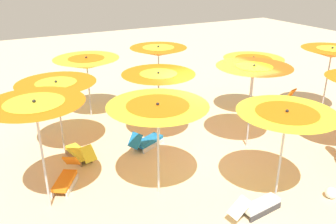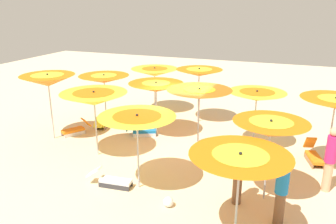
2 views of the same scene
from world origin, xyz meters
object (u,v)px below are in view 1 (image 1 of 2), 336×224
object	(u,v)px
beach_umbrella_1	(158,114)
lounger_3	(258,206)
beach_umbrella_4	(57,88)
beach_umbrella_11	(332,53)
lounger_0	(66,178)
beach_umbrella_9	(158,52)
lounger_2	(302,104)
lounger_1	(80,153)
beach_umbrella_8	(87,63)
beach_umbrella_2	(286,120)
beach_ball	(331,193)
beach_umbrella_5	(158,79)
beach_umbrella_10	(253,63)
beach_umbrella_0	(36,112)
lounger_4	(147,141)
beach_umbrella_6	(254,72)

from	to	relation	value
beach_umbrella_1	lounger_3	xyz separation A→B (m)	(1.69, 1.55, -1.83)
beach_umbrella_4	beach_umbrella_11	xyz separation A→B (m)	(1.57, 8.84, 0.31)
lounger_0	lounger_3	world-z (taller)	lounger_0
beach_umbrella_1	beach_umbrella_9	distance (m)	5.08
beach_umbrella_4	lounger_2	bearing A→B (deg)	83.44
lounger_1	lounger_2	bearing A→B (deg)	-104.07
beach_umbrella_8	lounger_2	size ratio (longest dim) A/B	1.70
beach_umbrella_2	beach_ball	size ratio (longest dim) A/B	8.14
beach_umbrella_9	beach_umbrella_11	distance (m)	5.87
beach_umbrella_8	beach_umbrella_11	distance (m)	8.28
beach_umbrella_4	beach_umbrella_11	distance (m)	8.98
lounger_3	beach_umbrella_4	bearing A→B (deg)	117.11
beach_umbrella_8	lounger_3	distance (m)	7.31
beach_umbrella_1	beach_umbrella_11	bearing A→B (deg)	101.80
beach_umbrella_1	beach_umbrella_11	distance (m)	7.49
beach_umbrella_5	beach_umbrella_10	world-z (taller)	beach_umbrella_5
beach_umbrella_2	beach_umbrella_9	bearing A→B (deg)	-179.87
beach_umbrella_0	beach_umbrella_2	xyz separation A→B (m)	(2.12, 4.69, -0.32)
lounger_1	lounger_4	xyz separation A→B (m)	(0.23, 1.93, 0.00)
beach_umbrella_9	lounger_2	size ratio (longest dim) A/B	1.86
lounger_0	lounger_2	distance (m)	8.89
lounger_3	beach_umbrella_9	bearing A→B (deg)	77.83
beach_umbrella_8	beach_ball	bearing A→B (deg)	25.67
beach_umbrella_5	beach_umbrella_9	distance (m)	2.41
beach_umbrella_1	beach_umbrella_2	xyz separation A→B (m)	(1.46, 2.30, -0.05)
beach_umbrella_0	beach_umbrella_5	size ratio (longest dim) A/B	1.17
beach_umbrella_10	beach_ball	bearing A→B (deg)	-17.59
beach_umbrella_5	beach_umbrella_8	bearing A→B (deg)	-155.67
beach_umbrella_6	beach_umbrella_8	size ratio (longest dim) A/B	1.13
beach_umbrella_5	beach_umbrella_10	distance (m)	3.74
lounger_2	beach_umbrella_6	bearing A→B (deg)	-86.28
beach_umbrella_0	lounger_2	distance (m)	9.72
beach_umbrella_10	lounger_0	bearing A→B (deg)	-78.71
beach_umbrella_10	beach_ball	size ratio (longest dim) A/B	7.81
beach_umbrella_11	lounger_2	world-z (taller)	beach_umbrella_11
lounger_0	lounger_1	distance (m)	1.24
beach_umbrella_4	beach_umbrella_10	xyz separation A→B (m)	(0.43, 6.45, 0.00)
beach_umbrella_0	beach_umbrella_6	bearing A→B (deg)	91.94
lounger_3	beach_umbrella_0	bearing A→B (deg)	143.73
beach_umbrella_1	beach_umbrella_6	distance (m)	3.47
lounger_0	lounger_3	bearing A→B (deg)	80.44
beach_umbrella_0	lounger_1	xyz separation A→B (m)	(-1.73, 1.15, -2.10)
beach_umbrella_4	beach_ball	distance (m)	7.37
beach_ball	beach_umbrella_9	bearing A→B (deg)	-170.12
beach_umbrella_6	beach_umbrella_8	bearing A→B (deg)	-141.92
beach_umbrella_0	beach_umbrella_1	size ratio (longest dim) A/B	1.12
beach_umbrella_8	lounger_2	distance (m)	7.90
beach_umbrella_8	lounger_0	bearing A→B (deg)	-24.66
beach_umbrella_2	lounger_1	xyz separation A→B (m)	(-3.85, -3.54, -1.78)
beach_umbrella_6	lounger_0	xyz separation A→B (m)	(-0.46, -5.23, -2.09)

